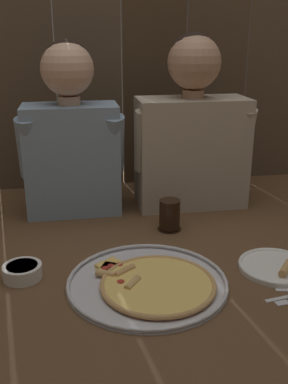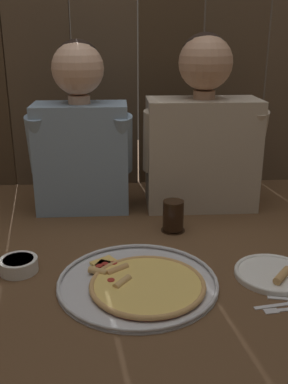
{
  "view_description": "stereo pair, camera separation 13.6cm",
  "coord_description": "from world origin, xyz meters",
  "px_view_note": "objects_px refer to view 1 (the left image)",
  "views": [
    {
      "loc": [
        -0.23,
        -1.18,
        0.64
      ],
      "look_at": [
        -0.01,
        0.1,
        0.18
      ],
      "focal_mm": 41.56,
      "sensor_mm": 36.0,
      "label": 1
    },
    {
      "loc": [
        -0.09,
        -1.2,
        0.64
      ],
      "look_at": [
        -0.01,
        0.1,
        0.18
      ],
      "focal_mm": 41.56,
      "sensor_mm": 36.0,
      "label": 2
    }
  ],
  "objects_px": {
    "diner_right": "(192,129)",
    "dinner_plate": "(276,267)",
    "pizza_tray": "(150,282)",
    "dipping_bowl": "(22,271)",
    "diner_left": "(71,133)",
    "drinking_glass": "(170,215)"
  },
  "relations": [
    {
      "from": "drinking_glass",
      "to": "diner_left",
      "type": "bearing_deg",
      "value": 143.8
    },
    {
      "from": "drinking_glass",
      "to": "diner_left",
      "type": "xyz_separation_m",
      "value": [
        -0.32,
        0.23,
        0.25
      ]
    },
    {
      "from": "dipping_bowl",
      "to": "diner_right",
      "type": "height_order",
      "value": "diner_right"
    },
    {
      "from": "drinking_glass",
      "to": "diner_right",
      "type": "distance_m",
      "value": 0.37
    },
    {
      "from": "pizza_tray",
      "to": "dinner_plate",
      "type": "bearing_deg",
      "value": 3.96
    },
    {
      "from": "diner_right",
      "to": "drinking_glass",
      "type": "bearing_deg",
      "value": -119.8
    },
    {
      "from": "drinking_glass",
      "to": "dipping_bowl",
      "type": "distance_m",
      "value": 0.54
    },
    {
      "from": "dipping_bowl",
      "to": "diner_left",
      "type": "height_order",
      "value": "diner_left"
    },
    {
      "from": "pizza_tray",
      "to": "diner_right",
      "type": "relative_size",
      "value": 0.67
    },
    {
      "from": "drinking_glass",
      "to": "diner_right",
      "type": "height_order",
      "value": "diner_right"
    },
    {
      "from": "dinner_plate",
      "to": "drinking_glass",
      "type": "xyz_separation_m",
      "value": [
        -0.24,
        0.33,
        0.04
      ]
    },
    {
      "from": "dinner_plate",
      "to": "diner_right",
      "type": "height_order",
      "value": "diner_right"
    },
    {
      "from": "pizza_tray",
      "to": "dipping_bowl",
      "type": "bearing_deg",
      "value": 163.96
    },
    {
      "from": "diner_left",
      "to": "diner_right",
      "type": "bearing_deg",
      "value": 0.05
    },
    {
      "from": "pizza_tray",
      "to": "diner_left",
      "type": "height_order",
      "value": "diner_left"
    },
    {
      "from": "diner_right",
      "to": "dinner_plate",
      "type": "bearing_deg",
      "value": -79.08
    },
    {
      "from": "diner_right",
      "to": "pizza_tray",
      "type": "bearing_deg",
      "value": -114.38
    },
    {
      "from": "pizza_tray",
      "to": "dinner_plate",
      "type": "distance_m",
      "value": 0.37
    },
    {
      "from": "dipping_bowl",
      "to": "diner_right",
      "type": "bearing_deg",
      "value": 38.69
    },
    {
      "from": "dinner_plate",
      "to": "dipping_bowl",
      "type": "distance_m",
      "value": 0.72
    },
    {
      "from": "diner_right",
      "to": "dipping_bowl",
      "type": "bearing_deg",
      "value": -141.31
    },
    {
      "from": "diner_left",
      "to": "dinner_plate",
      "type": "bearing_deg",
      "value": -44.86
    }
  ]
}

